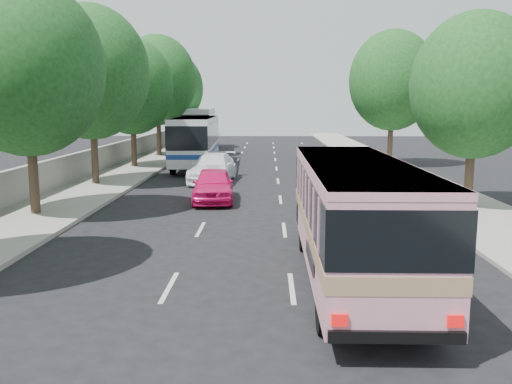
{
  "coord_description": "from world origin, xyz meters",
  "views": [
    {
      "loc": [
        0.43,
        -14.23,
        4.28
      ],
      "look_at": [
        0.06,
        2.27,
        1.6
      ],
      "focal_mm": 38.0,
      "sensor_mm": 36.0,
      "label": 1
    }
  ],
  "objects_px": {
    "pink_taxi": "(213,185)",
    "tour_coach_front": "(196,137)",
    "white_pickup": "(213,168)",
    "tour_coach_rear": "(198,126)",
    "pink_bus": "(354,207)"
  },
  "relations": [
    {
      "from": "pink_bus",
      "to": "tour_coach_rear",
      "type": "xyz_separation_m",
      "value": [
        -8.62,
        37.48,
        0.5
      ]
    },
    {
      "from": "pink_bus",
      "to": "tour_coach_rear",
      "type": "height_order",
      "value": "tour_coach_rear"
    },
    {
      "from": "pink_bus",
      "to": "tour_coach_front",
      "type": "height_order",
      "value": "tour_coach_front"
    },
    {
      "from": "pink_bus",
      "to": "white_pickup",
      "type": "height_order",
      "value": "pink_bus"
    },
    {
      "from": "white_pickup",
      "to": "tour_coach_front",
      "type": "height_order",
      "value": "tour_coach_front"
    },
    {
      "from": "white_pickup",
      "to": "tour_coach_rear",
      "type": "distance_m",
      "value": 20.77
    },
    {
      "from": "tour_coach_front",
      "to": "tour_coach_rear",
      "type": "height_order",
      "value": "tour_coach_rear"
    },
    {
      "from": "pink_bus",
      "to": "white_pickup",
      "type": "xyz_separation_m",
      "value": [
        -5.15,
        17.07,
        -1.05
      ]
    },
    {
      "from": "tour_coach_rear",
      "to": "pink_taxi",
      "type": "bearing_deg",
      "value": -84.61
    },
    {
      "from": "pink_bus",
      "to": "tour_coach_front",
      "type": "bearing_deg",
      "value": 106.31
    },
    {
      "from": "white_pickup",
      "to": "tour_coach_rear",
      "type": "bearing_deg",
      "value": 104.02
    },
    {
      "from": "pink_taxi",
      "to": "tour_coach_front",
      "type": "xyz_separation_m",
      "value": [
        -2.5,
        13.25,
        1.31
      ]
    },
    {
      "from": "white_pickup",
      "to": "tour_coach_front",
      "type": "xyz_separation_m",
      "value": [
        -1.86,
        7.03,
        1.28
      ]
    },
    {
      "from": "tour_coach_front",
      "to": "tour_coach_rear",
      "type": "distance_m",
      "value": 13.48
    },
    {
      "from": "white_pickup",
      "to": "tour_coach_front",
      "type": "distance_m",
      "value": 7.39
    }
  ]
}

